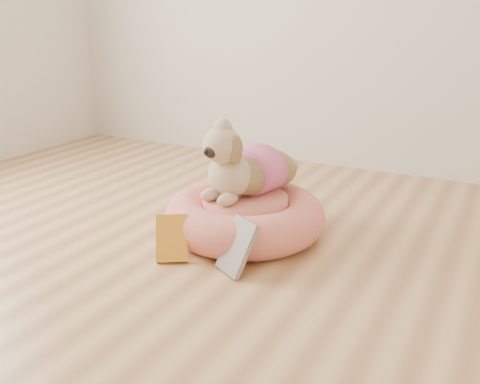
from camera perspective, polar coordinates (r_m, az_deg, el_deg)
The scene contains 5 objects.
floor at distance 1.87m, azimuth -15.87°, elevation -13.60°, with size 4.50×4.50×0.00m, color #A97446.
pet_bed at distance 2.44m, azimuth 0.55°, elevation -2.58°, with size 0.73×0.73×0.19m.
dog at distance 2.38m, azimuth 0.59°, elevation 4.06°, with size 0.35×0.51×0.37m, color brown, non-canonical shape.
book_yellow at distance 2.22m, azimuth -7.28°, elevation -4.92°, with size 0.13×0.02×0.20m, color gold.
book_white at distance 2.10m, azimuth -0.29°, elevation -5.83°, with size 0.15×0.02×0.22m, color white.
Camera 1 is at (1.15, -1.11, 0.97)m, focal length 40.00 mm.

